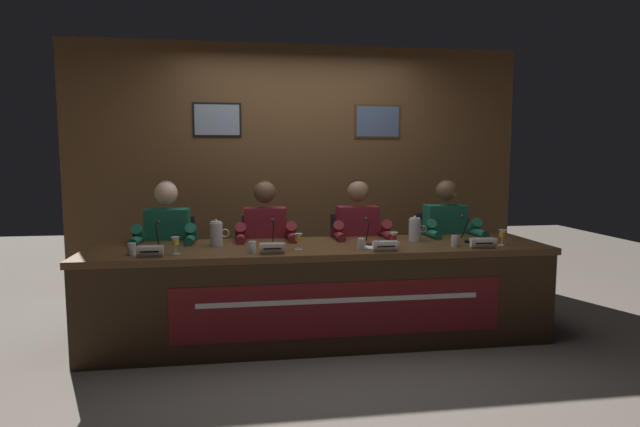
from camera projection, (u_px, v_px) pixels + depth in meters
name	position (u px, v px, depth m)	size (l,w,h in m)	color
ground_plane	(320.00, 337.00, 4.11)	(12.00, 12.00, 0.00)	#70665B
wall_back_panelled	(299.00, 170.00, 5.50)	(4.77, 0.14, 2.60)	brown
conference_table	(323.00, 277.00, 3.94)	(3.57, 0.85, 0.75)	brown
chair_far_left	(171.00, 271.00, 4.48)	(0.44, 0.44, 0.91)	black
panelist_far_left	(167.00, 243.00, 4.26)	(0.51, 0.48, 1.24)	black
nameplate_far_left	(150.00, 251.00, 3.55)	(0.18, 0.06, 0.08)	white
juice_glass_far_left	(175.00, 242.00, 3.66)	(0.06, 0.06, 0.12)	white
water_cup_far_left	(132.00, 250.00, 3.62)	(0.06, 0.06, 0.08)	silver
microphone_far_left	(157.00, 241.00, 3.78)	(0.06, 0.17, 0.22)	black
chair_center_left	(265.00, 268.00, 4.60)	(0.44, 0.44, 0.91)	black
panelist_center_left	(266.00, 241.00, 4.38)	(0.51, 0.48, 1.24)	black
nameplate_center_left	(272.00, 248.00, 3.66)	(0.18, 0.06, 0.08)	white
juice_glass_center_left	(298.00, 238.00, 3.82)	(0.06, 0.06, 0.12)	white
water_cup_center_left	(252.00, 248.00, 3.70)	(0.06, 0.06, 0.08)	silver
microphone_center_left	(273.00, 238.00, 3.91)	(0.06, 0.17, 0.22)	black
chair_center_right	(354.00, 265.00, 4.72)	(0.44, 0.44, 0.91)	black
panelist_center_right	(359.00, 239.00, 4.50)	(0.51, 0.48, 1.24)	black
nameplate_center_right	(386.00, 246.00, 3.76)	(0.19, 0.06, 0.08)	white
juice_glass_center_right	(394.00, 237.00, 3.89)	(0.06, 0.06, 0.12)	white
water_cup_center_right	(361.00, 245.00, 3.83)	(0.06, 0.06, 0.08)	silver
microphone_center_right	(369.00, 236.00, 4.00)	(0.06, 0.17, 0.22)	black
chair_far_right	(439.00, 263.00, 4.84)	(0.44, 0.44, 0.91)	black
panelist_far_right	(448.00, 237.00, 4.62)	(0.51, 0.48, 1.24)	black
nameplate_far_right	(483.00, 243.00, 3.89)	(0.20, 0.06, 0.08)	white
juice_glass_far_right	(502.00, 234.00, 4.02)	(0.06, 0.06, 0.12)	white
water_cup_far_right	(455.00, 242.00, 3.97)	(0.06, 0.06, 0.08)	silver
microphone_far_right	(466.00, 233.00, 4.18)	(0.06, 0.17, 0.22)	black
water_pitcher_left_side	(216.00, 234.00, 3.99)	(0.15, 0.10, 0.21)	silver
water_pitcher_right_side	(415.00, 229.00, 4.23)	(0.15, 0.10, 0.21)	silver
document_stack_center_right	(376.00, 247.00, 3.91)	(0.24, 0.20, 0.01)	white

